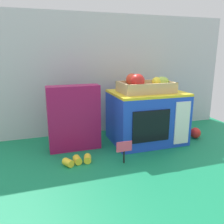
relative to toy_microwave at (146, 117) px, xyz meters
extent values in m
plane|color=#147A4C|center=(-0.19, -0.03, -0.13)|extent=(1.70, 1.70, 0.00)
cube|color=#B7BABF|center=(-0.19, 0.24, 0.21)|extent=(1.61, 0.03, 0.68)
cube|color=blue|center=(0.00, 0.00, -0.01)|extent=(0.37, 0.28, 0.26)
cube|color=yellow|center=(0.00, 0.00, 0.13)|extent=(0.37, 0.28, 0.01)
cube|color=black|center=(-0.04, -0.14, -0.01)|extent=(0.19, 0.01, 0.15)
cube|color=white|center=(0.13, -0.14, -0.01)|extent=(0.08, 0.01, 0.22)
cube|color=tan|center=(-0.01, -0.01, 0.15)|extent=(0.27, 0.17, 0.03)
cube|color=tan|center=(-0.01, -0.09, 0.18)|extent=(0.27, 0.01, 0.02)
cube|color=tan|center=(-0.01, 0.07, 0.18)|extent=(0.27, 0.01, 0.02)
cube|color=tan|center=(-0.14, -0.01, 0.18)|extent=(0.01, 0.17, 0.02)
cube|color=tan|center=(0.12, -0.01, 0.18)|extent=(0.01, 0.17, 0.02)
sphere|color=red|center=(-0.08, -0.05, 0.20)|extent=(0.07, 0.07, 0.07)
sphere|color=#E04228|center=(-0.07, 0.05, 0.20)|extent=(0.06, 0.06, 0.06)
ellipsoid|color=yellow|center=(0.04, -0.01, 0.19)|extent=(0.08, 0.09, 0.05)
ellipsoid|color=#9EC647|center=(0.07, -0.01, 0.19)|extent=(0.09, 0.07, 0.05)
cube|color=#99144C|center=(-0.39, 0.01, 0.02)|extent=(0.25, 0.08, 0.32)
cube|color=silver|center=(-0.39, -0.03, 0.04)|extent=(0.16, 0.00, 0.19)
cube|color=white|center=(-0.39, -0.03, -0.09)|extent=(0.19, 0.00, 0.05)
cylinder|color=black|center=(-0.21, -0.21, -0.11)|extent=(0.01, 0.01, 0.06)
cube|color=#F44C6B|center=(-0.21, -0.22, -0.06)|extent=(0.07, 0.00, 0.05)
cylinder|color=yellow|center=(-0.36, -0.16, -0.12)|extent=(0.04, 0.05, 0.03)
cylinder|color=yellow|center=(-0.40, -0.16, -0.12)|extent=(0.04, 0.05, 0.03)
cylinder|color=yellow|center=(-0.45, -0.17, -0.12)|extent=(0.05, 0.06, 0.03)
sphere|color=red|center=(0.28, -0.06, -0.10)|extent=(0.06, 0.06, 0.06)
camera|label=1|loc=(-0.55, -1.09, 0.34)|focal=37.72mm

